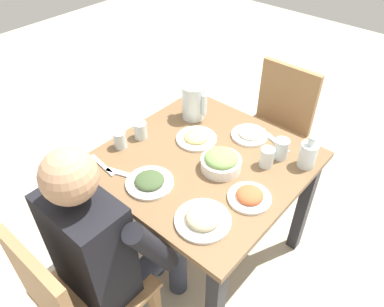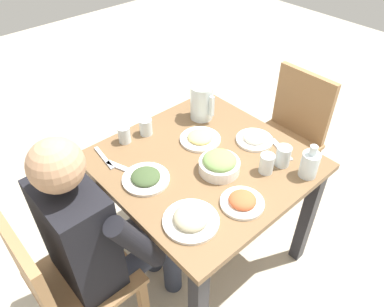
% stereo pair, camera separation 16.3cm
% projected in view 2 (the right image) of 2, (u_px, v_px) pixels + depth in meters
% --- Properties ---
extents(ground_plane, '(8.00, 8.00, 0.00)m').
position_uv_depth(ground_plane, '(201.00, 251.00, 2.20)').
color(ground_plane, '#B7AD99').
extents(dining_table, '(0.89, 0.89, 0.72)m').
position_uv_depth(dining_table, '(203.00, 178.00, 1.81)').
color(dining_table, brown).
rests_on(dining_table, ground_plane).
extents(chair_near, '(0.40, 0.40, 0.86)m').
position_uv_depth(chair_near, '(64.00, 282.00, 1.51)').
color(chair_near, '#997047').
rests_on(chair_near, ground_plane).
extents(chair_far, '(0.40, 0.40, 0.86)m').
position_uv_depth(chair_far, '(289.00, 132.00, 2.29)').
color(chair_far, '#997047').
rests_on(chair_far, ground_plane).
extents(diner_near, '(0.48, 0.53, 1.15)m').
position_uv_depth(diner_near, '(101.00, 233.00, 1.52)').
color(diner_near, black).
rests_on(diner_near, ground_plane).
extents(water_pitcher, '(0.16, 0.12, 0.19)m').
position_uv_depth(water_pitcher, '(202.00, 102.00, 1.94)').
color(water_pitcher, silver).
rests_on(water_pitcher, dining_table).
extents(salad_bowl, '(0.19, 0.19, 0.09)m').
position_uv_depth(salad_bowl, '(220.00, 164.00, 1.65)').
color(salad_bowl, white).
rests_on(salad_bowl, dining_table).
extents(plate_dolmas, '(0.21, 0.21, 0.04)m').
position_uv_depth(plate_dolmas, '(146.00, 178.00, 1.62)').
color(plate_dolmas, white).
rests_on(plate_dolmas, dining_table).
extents(plate_rice_curry, '(0.18, 0.18, 0.05)m').
position_uv_depth(plate_rice_curry, '(242.00, 201.00, 1.51)').
color(plate_rice_curry, white).
rests_on(plate_rice_curry, dining_table).
extents(plate_beans, '(0.22, 0.22, 0.06)m').
position_uv_depth(plate_beans, '(191.00, 219.00, 1.44)').
color(plate_beans, white).
rests_on(plate_beans, dining_table).
extents(plate_fries, '(0.20, 0.20, 0.04)m').
position_uv_depth(plate_fries, '(200.00, 138.00, 1.84)').
color(plate_fries, white).
rests_on(plate_fries, dining_table).
extents(plate_yoghurt, '(0.18, 0.18, 0.05)m').
position_uv_depth(plate_yoghurt, '(255.00, 138.00, 1.83)').
color(plate_yoghurt, white).
rests_on(plate_yoghurt, dining_table).
extents(water_glass_far_right, '(0.07, 0.07, 0.10)m').
position_uv_depth(water_glass_far_right, '(283.00, 156.00, 1.68)').
color(water_glass_far_right, silver).
rests_on(water_glass_far_right, dining_table).
extents(water_glass_near_right, '(0.07, 0.07, 0.09)m').
position_uv_depth(water_glass_near_right, '(146.00, 127.00, 1.86)').
color(water_glass_near_right, silver).
rests_on(water_glass_near_right, dining_table).
extents(water_glass_far_left, '(0.06, 0.06, 0.09)m').
position_uv_depth(water_glass_far_left, '(267.00, 163.00, 1.64)').
color(water_glass_far_left, silver).
rests_on(water_glass_far_left, dining_table).
extents(water_glass_center, '(0.06, 0.06, 0.09)m').
position_uv_depth(water_glass_center, '(124.00, 134.00, 1.81)').
color(water_glass_center, silver).
rests_on(water_glass_center, dining_table).
extents(oil_carafe, '(0.08, 0.08, 0.16)m').
position_uv_depth(oil_carafe, '(309.00, 165.00, 1.62)').
color(oil_carafe, silver).
rests_on(oil_carafe, dining_table).
extents(fork_near, '(0.17, 0.08, 0.01)m').
position_uv_depth(fork_near, '(122.00, 168.00, 1.68)').
color(fork_near, silver).
rests_on(fork_near, dining_table).
extents(knife_near, '(0.19, 0.04, 0.01)m').
position_uv_depth(knife_near, '(104.00, 158.00, 1.74)').
color(knife_near, silver).
rests_on(knife_near, dining_table).
extents(fork_far, '(0.17, 0.09, 0.01)m').
position_uv_depth(fork_far, '(281.00, 150.00, 1.78)').
color(fork_far, silver).
rests_on(fork_far, dining_table).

